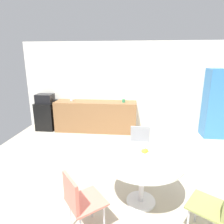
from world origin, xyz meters
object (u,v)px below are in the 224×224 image
locker_cabinet (216,104)px  fruit_bowl (144,153)px  mug_green (124,101)px  mug_white (72,99)px  chair_coral (79,198)px  mini_fridge (46,116)px  chair_gray (140,143)px  chair_olive (218,204)px  round_table (142,166)px  microwave (45,98)px

locker_cabinet → fruit_bowl: locker_cabinet is taller
fruit_bowl → mug_green: 2.90m
mug_white → mug_green: bearing=-2.1°
chair_coral → locker_cabinet: bearing=50.6°
locker_cabinet → mini_fridge: bearing=178.8°
chair_coral → fruit_bowl: 1.10m
chair_gray → mug_white: mug_white is taller
fruit_bowl → chair_olive: bearing=-38.3°
chair_coral → chair_gray: size_ratio=1.00×
round_table → chair_coral: bearing=-140.4°
mug_green → mug_white: bearing=177.9°
microwave → mug_white: size_ratio=3.72×
chair_coral → mug_white: 3.84m
mini_fridge → chair_coral: (2.00, -3.61, 0.11)m
microwave → mug_green: 2.37m
chair_olive → mug_white: size_ratio=6.43×
round_table → fruit_bowl: (0.02, 0.07, 0.17)m
chair_gray → mini_fridge: bearing=144.9°
chair_coral → chair_gray: bearing=64.7°
round_table → chair_coral: chair_coral is taller
chair_gray → chair_olive: bearing=-62.4°
locker_cabinet → mug_white: 4.07m
round_table → chair_gray: (0.00, 1.01, -0.09)m
chair_coral → chair_olive: bearing=2.5°
round_table → chair_gray: size_ratio=1.42×
round_table → mug_green: mug_green is taller
mini_fridge → mug_green: mug_green is taller
chair_coral → chair_gray: (0.78, 1.65, 0.00)m
chair_olive → chair_gray: size_ratio=1.00×
microwave → fruit_bowl: size_ratio=2.36×
chair_olive → fruit_bowl: bearing=141.7°
chair_olive → mug_green: size_ratio=6.43×
locker_cabinet → chair_coral: 4.56m
locker_cabinet → mug_white: size_ratio=14.49×
mini_fridge → round_table: bearing=-46.9°
microwave → round_table: bearing=-46.9°
chair_gray → mug_green: 2.01m
mini_fridge → microwave: (0.00, 0.00, 0.55)m
locker_cabinet → chair_olive: bearing=-110.3°
mini_fridge → round_table: (2.77, -2.96, 0.20)m
chair_gray → mug_green: size_ratio=6.43×
microwave → chair_coral: (2.00, -3.61, -0.44)m
microwave → chair_gray: (2.78, -1.95, -0.44)m
mug_white → chair_gray: bearing=-45.2°
chair_coral → chair_olive: same height
microwave → chair_gray: microwave is taller
round_table → chair_coral: (-0.78, -0.64, -0.09)m
round_table → chair_coral: size_ratio=1.42×
mini_fridge → chair_olive: 5.05m
mug_white → chair_olive: bearing=-51.9°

